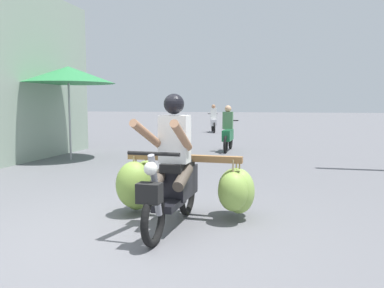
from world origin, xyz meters
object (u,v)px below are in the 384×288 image
Objects in this scene: motorbike_distant_ahead_right at (228,133)px; market_umbrella_near_shop at (68,75)px; motorbike_main_loaded at (180,182)px; motorbike_distant_ahead_left at (213,121)px.

market_umbrella_near_shop reaches higher than motorbike_distant_ahead_right.
motorbike_main_loaded is 1.15× the size of motorbike_distant_ahead_right.
market_umbrella_near_shop reaches higher than motorbike_main_loaded.
motorbike_distant_ahead_left is 0.66× the size of market_umbrella_near_shop.
motorbike_main_loaded is at bearing -47.14° from market_umbrella_near_shop.
market_umbrella_near_shop is (-3.75, -2.68, 1.62)m from motorbike_distant_ahead_right.
motorbike_main_loaded is 15.04m from motorbike_distant_ahead_left.
motorbike_distant_ahead_right is at bearing 35.60° from market_umbrella_near_shop.
motorbike_main_loaded is 1.18× the size of motorbike_distant_ahead_left.
motorbike_distant_ahead_right is at bearing 93.37° from motorbike_main_loaded.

